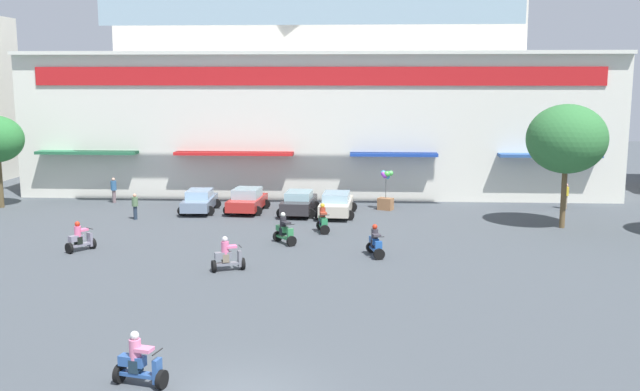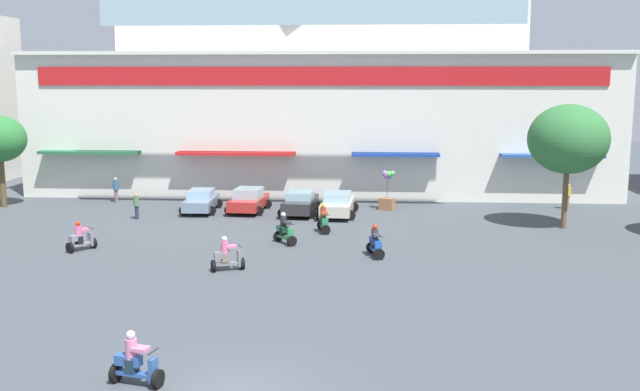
# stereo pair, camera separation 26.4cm
# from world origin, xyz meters

# --- Properties ---
(ground_plane) EXTENTS (128.00, 128.00, 0.00)m
(ground_plane) POSITION_xyz_m (0.00, 13.00, 0.00)
(ground_plane) COLOR #42484E
(colonial_building) EXTENTS (40.90, 19.69, 20.08)m
(colonial_building) POSITION_xyz_m (-0.00, 37.21, 8.88)
(colonial_building) COLOR silver
(colonial_building) RESTS_ON ground
(plaza_tree_3) EXTENTS (4.33, 4.21, 6.83)m
(plaza_tree_3) POSITION_xyz_m (14.25, 22.04, 4.92)
(plaza_tree_3) COLOR brown
(plaza_tree_3) RESTS_ON ground
(parked_car_0) EXTENTS (2.34, 4.04, 1.39)m
(parked_car_0) POSITION_xyz_m (-6.86, 25.46, 0.71)
(parked_car_0) COLOR slate
(parked_car_0) RESTS_ON ground
(parked_car_1) EXTENTS (2.59, 4.00, 1.48)m
(parked_car_1) POSITION_xyz_m (-3.93, 25.66, 0.74)
(parked_car_1) COLOR #B22723
(parked_car_1) RESTS_ON ground
(parked_car_2) EXTENTS (2.50, 4.16, 1.41)m
(parked_car_2) POSITION_xyz_m (-0.66, 25.09, 0.73)
(parked_car_2) COLOR #2C292C
(parked_car_2) RESTS_ON ground
(parked_car_3) EXTENTS (2.51, 4.47, 1.40)m
(parked_car_3) POSITION_xyz_m (1.62, 24.78, 0.72)
(parked_car_3) COLOR beige
(parked_car_3) RESTS_ON ground
(scooter_rider_0) EXTENTS (1.23, 1.47, 1.48)m
(scooter_rider_0) POSITION_xyz_m (-10.32, 15.18, 0.61)
(scooter_rider_0) COLOR black
(scooter_rider_0) RESTS_ON ground
(scooter_rider_3) EXTENTS (0.82, 1.41, 1.57)m
(scooter_rider_3) POSITION_xyz_m (1.07, 20.09, 0.64)
(scooter_rider_3) COLOR black
(scooter_rider_3) RESTS_ON ground
(scooter_rider_4) EXTENTS (1.31, 1.49, 1.59)m
(scooter_rider_4) POSITION_xyz_m (-0.72, 17.31, 0.66)
(scooter_rider_4) COLOR black
(scooter_rider_4) RESTS_ON ground
(scooter_rider_6) EXTENTS (1.52, 0.85, 1.54)m
(scooter_rider_6) POSITION_xyz_m (-2.83, 0.52, 0.63)
(scooter_rider_6) COLOR black
(scooter_rider_6) RESTS_ON ground
(scooter_rider_7) EXTENTS (1.50, 1.03, 1.54)m
(scooter_rider_7) POSITION_xyz_m (-2.60, 12.12, 0.64)
(scooter_rider_7) COLOR black
(scooter_rider_7) RESTS_ON ground
(scooter_rider_8) EXTENTS (0.88, 1.57, 1.50)m
(scooter_rider_8) POSITION_xyz_m (3.79, 15.08, 0.62)
(scooter_rider_8) COLOR black
(scooter_rider_8) RESTS_ON ground
(pedestrian_0) EXTENTS (0.50, 0.50, 1.68)m
(pedestrian_0) POSITION_xyz_m (-13.28, 28.36, 0.95)
(pedestrian_0) COLOR slate
(pedestrian_0) RESTS_ON ground
(pedestrian_1) EXTENTS (0.36, 0.36, 1.63)m
(pedestrian_1) POSITION_xyz_m (16.03, 27.85, 0.93)
(pedestrian_1) COLOR #7A6B58
(pedestrian_1) RESTS_ON ground
(pedestrian_2) EXTENTS (0.46, 0.46, 1.54)m
(pedestrian_2) POSITION_xyz_m (-10.10, 22.91, 0.87)
(pedestrian_2) COLOR #243142
(pedestrian_2) RESTS_ON ground
(balloon_vendor_cart) EXTENTS (1.07, 0.92, 2.49)m
(balloon_vendor_cart) POSITION_xyz_m (4.65, 26.86, 1.04)
(balloon_vendor_cart) COLOR #916340
(balloon_vendor_cart) RESTS_ON ground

